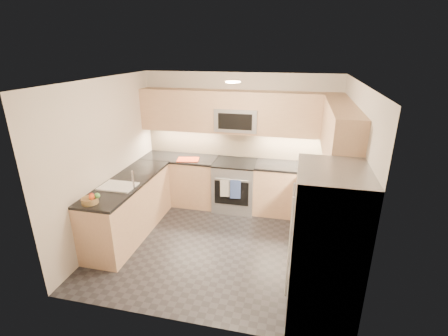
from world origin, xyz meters
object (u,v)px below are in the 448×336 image
(refrigerator, at_px, (325,249))
(fruit_basket, at_px, (90,201))
(gas_range, at_px, (235,186))
(utensil_bowl, at_px, (323,166))
(microwave, at_px, (237,119))
(cutting_board, at_px, (188,160))

(refrigerator, relative_size, fruit_basket, 8.20)
(gas_range, relative_size, utensil_bowl, 3.41)
(microwave, height_order, fruit_basket, microwave)
(gas_range, relative_size, cutting_board, 2.29)
(microwave, distance_m, refrigerator, 3.04)
(cutting_board, relative_size, fruit_basket, 1.81)
(gas_range, height_order, cutting_board, cutting_board)
(refrigerator, bearing_deg, fruit_basket, 173.96)
(gas_range, xyz_separation_m, fruit_basket, (-1.58, -2.10, 0.52))
(fruit_basket, bearing_deg, utensil_bowl, 32.72)
(refrigerator, bearing_deg, gas_range, 120.88)
(cutting_board, distance_m, fruit_basket, 2.12)
(refrigerator, height_order, cutting_board, refrigerator)
(cutting_board, bearing_deg, gas_range, 6.61)
(cutting_board, bearing_deg, utensil_bowl, 0.16)
(gas_range, bearing_deg, microwave, 90.00)
(gas_range, xyz_separation_m, cutting_board, (-0.88, -0.10, 0.49))
(utensil_bowl, distance_m, cutting_board, 2.43)
(utensil_bowl, relative_size, fruit_basket, 1.21)
(microwave, relative_size, refrigerator, 0.42)
(gas_range, height_order, refrigerator, refrigerator)
(utensil_bowl, bearing_deg, microwave, 171.90)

